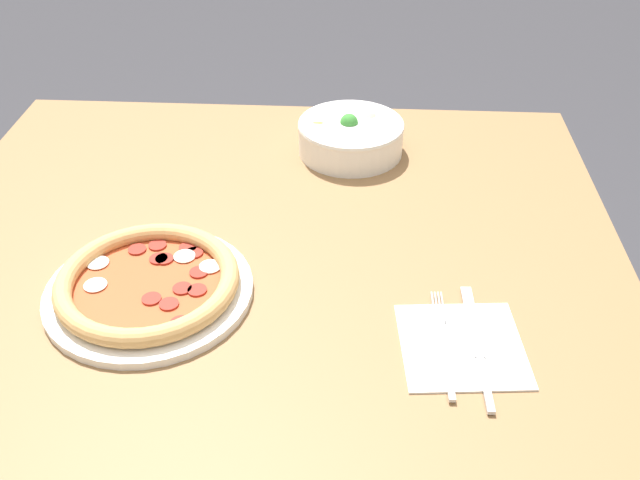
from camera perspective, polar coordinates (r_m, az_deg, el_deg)
The scene contains 6 objects.
dining_table at distance 1.08m, azimuth -4.54°, elevation -6.66°, with size 1.07×1.07×0.73m.
pizza at distance 1.00m, azimuth -13.57°, elevation -3.47°, with size 0.28×0.28×0.04m.
bowl at distance 1.29m, azimuth 2.46°, elevation 8.39°, with size 0.19×0.19×0.07m.
napkin at distance 0.92m, azimuth 11.26°, elevation -8.28°, with size 0.17×0.17×0.00m.
fork at distance 0.92m, azimuth 9.87°, elevation -8.17°, with size 0.02×0.19×0.00m.
knife at distance 0.92m, azimuth 12.56°, elevation -8.56°, with size 0.02×0.22×0.01m.
Camera 1 is at (0.13, -0.78, 1.37)m, focal length 40.00 mm.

